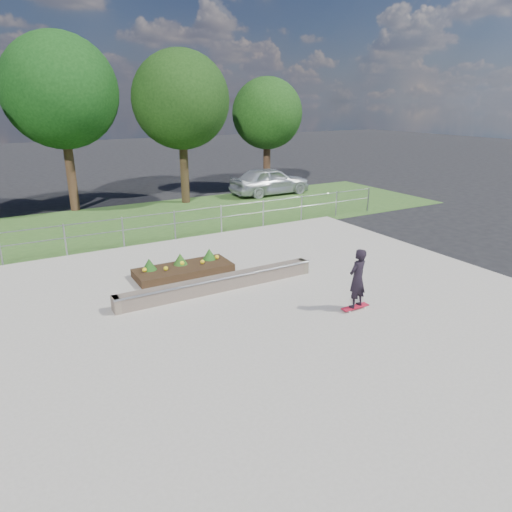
{
  "coord_description": "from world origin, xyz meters",
  "views": [
    {
      "loc": [
        -5.78,
        -8.93,
        5.19
      ],
      "look_at": [
        0.2,
        1.5,
        1.1
      ],
      "focal_mm": 32.0,
      "sensor_mm": 36.0,
      "label": 1
    }
  ],
  "objects": [
    {
      "name": "fence",
      "position": [
        0.0,
        7.5,
        0.77
      ],
      "size": [
        20.06,
        0.06,
        1.2
      ],
      "color": "gray",
      "rests_on": "ground"
    },
    {
      "name": "tree_mid_right",
      "position": [
        3.0,
        14.0,
        5.23
      ],
      "size": [
        4.9,
        4.9,
        7.7
      ],
      "color": "black",
      "rests_on": "ground"
    },
    {
      "name": "planter_bed",
      "position": [
        -1.11,
        3.8,
        0.24
      ],
      "size": [
        3.0,
        1.2,
        0.61
      ],
      "color": "black",
      "rests_on": "concrete_slab"
    },
    {
      "name": "grass_verge",
      "position": [
        0.0,
        11.0,
        0.01
      ],
      "size": [
        30.0,
        8.0,
        0.02
      ],
      "primitive_type": "cube",
      "color": "#305321",
      "rests_on": "ground"
    },
    {
      "name": "ground",
      "position": [
        0.0,
        0.0,
        0.0
      ],
      "size": [
        120.0,
        120.0,
        0.0
      ],
      "primitive_type": "plane",
      "color": "black",
      "rests_on": "ground"
    },
    {
      "name": "parked_car",
      "position": [
        8.1,
        13.64,
        0.8
      ],
      "size": [
        4.75,
        1.96,
        1.61
      ],
      "primitive_type": "imported",
      "rotation": [
        0.0,
        0.0,
        1.58
      ],
      "color": "#B7BCC2",
      "rests_on": "ground"
    },
    {
      "name": "skateboarder",
      "position": [
        1.81,
        -0.87,
        0.91
      ],
      "size": [
        0.8,
        0.5,
        1.65
      ],
      "color": "silver",
      "rests_on": "concrete_slab"
    },
    {
      "name": "tree_mid_left",
      "position": [
        -2.5,
        15.0,
        5.61
      ],
      "size": [
        5.25,
        5.25,
        8.25
      ],
      "color": "#382216",
      "rests_on": "ground"
    },
    {
      "name": "concrete_slab",
      "position": [
        0.0,
        0.0,
        0.03
      ],
      "size": [
        15.0,
        15.0,
        0.06
      ],
      "primitive_type": "cube",
      "color": "#9D968B",
      "rests_on": "ground"
    },
    {
      "name": "grind_ledge",
      "position": [
        -0.69,
        2.06,
        0.26
      ],
      "size": [
        6.0,
        0.44,
        0.43
      ],
      "color": "brown",
      "rests_on": "concrete_slab"
    },
    {
      "name": "tree_far_right",
      "position": [
        9.0,
        15.5,
        4.48
      ],
      "size": [
        4.2,
        4.2,
        6.6
      ],
      "color": "#342115",
      "rests_on": "ground"
    }
  ]
}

